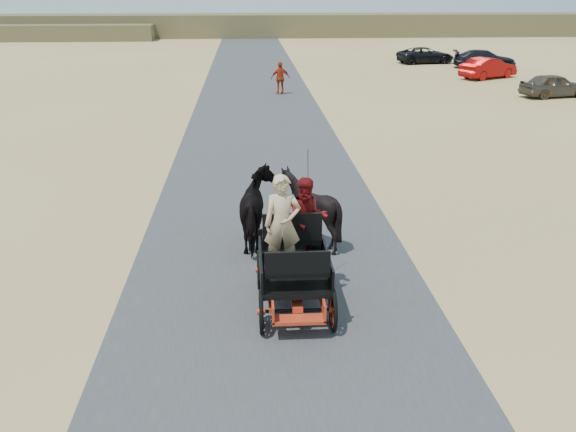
{
  "coord_description": "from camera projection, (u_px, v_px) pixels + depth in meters",
  "views": [
    {
      "loc": [
        -0.5,
        -12.09,
        5.67
      ],
      "look_at": [
        0.29,
        0.12,
        1.2
      ],
      "focal_mm": 40.0,
      "sensor_mm": 36.0,
      "label": 1
    }
  ],
  "objects": [
    {
      "name": "driver_man",
      "position": [
        282.0,
        224.0,
        11.42
      ],
      "size": [
        0.66,
        0.43,
        1.8
      ],
      "primitive_type": "imported",
      "color": "tan",
      "rests_on": "carriage"
    },
    {
      "name": "road",
      "position": [
        274.0,
        272.0,
        13.3
      ],
      "size": [
        6.0,
        140.0,
        0.01
      ],
      "primitive_type": "cube",
      "color": "#38383A",
      "rests_on": "ground"
    },
    {
      "name": "horse_left",
      "position": [
        260.0,
        210.0,
        14.43
      ],
      "size": [
        0.91,
        2.01,
        1.7
      ],
      "primitive_type": "imported",
      "rotation": [
        0.0,
        0.0,
        3.14
      ],
      "color": "black",
      "rests_on": "ground"
    },
    {
      "name": "horse_right",
      "position": [
        308.0,
        209.0,
        14.49
      ],
      "size": [
        1.37,
        1.54,
        1.7
      ],
      "primitive_type": "imported",
      "rotation": [
        0.0,
        0.0,
        3.14
      ],
      "color": "black",
      "rests_on": "ground"
    },
    {
      "name": "car_d",
      "position": [
        426.0,
        55.0,
        47.59
      ],
      "size": [
        4.43,
        2.52,
        1.16
      ],
      "primitive_type": "imported",
      "rotation": [
        0.0,
        0.0,
        1.72
      ],
      "color": "black",
      "rests_on": "ground"
    },
    {
      "name": "carriage",
      "position": [
        294.0,
        288.0,
        11.82
      ],
      "size": [
        1.3,
        2.4,
        0.72
      ],
      "primitive_type": null,
      "color": "black",
      "rests_on": "ground"
    },
    {
      "name": "pedestrian",
      "position": [
        280.0,
        78.0,
        34.24
      ],
      "size": [
        1.06,
        0.57,
        1.73
      ],
      "primitive_type": "imported",
      "rotation": [
        0.0,
        0.0,
        3.29
      ],
      "color": "#A02C12",
      "rests_on": "ground"
    },
    {
      "name": "passenger_woman",
      "position": [
        307.0,
        218.0,
        12.0
      ],
      "size": [
        0.77,
        0.6,
        1.58
      ],
      "primitive_type": "imported",
      "color": "#660C0F",
      "rests_on": "carriage"
    },
    {
      "name": "car_c",
      "position": [
        485.0,
        59.0,
        44.87
      ],
      "size": [
        4.54,
        2.55,
        1.24
      ],
      "primitive_type": "imported",
      "rotation": [
        0.0,
        0.0,
        1.37
      ],
      "color": "black",
      "rests_on": "ground"
    },
    {
      "name": "ground",
      "position": [
        274.0,
        273.0,
        13.31
      ],
      "size": [
        140.0,
        140.0,
        0.0
      ],
      "primitive_type": "plane",
      "color": "tan"
    },
    {
      "name": "ridge_far",
      "position": [
        249.0,
        25.0,
        71.02
      ],
      "size": [
        140.0,
        6.0,
        2.4
      ],
      "primitive_type": "cube",
      "color": "brown",
      "rests_on": "ground"
    },
    {
      "name": "car_b",
      "position": [
        488.0,
        68.0,
        40.02
      ],
      "size": [
        4.09,
        3.12,
        1.29
      ],
      "primitive_type": "imported",
      "rotation": [
        0.0,
        0.0,
        2.08
      ],
      "color": "maroon",
      "rests_on": "ground"
    },
    {
      "name": "car_a",
      "position": [
        554.0,
        85.0,
        33.49
      ],
      "size": [
        3.79,
        2.13,
        1.22
      ],
      "primitive_type": "imported",
      "rotation": [
        0.0,
        0.0,
        1.78
      ],
      "color": "brown",
      "rests_on": "ground"
    }
  ]
}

